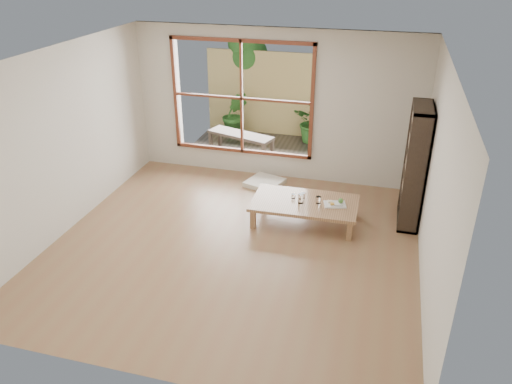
{
  "coord_description": "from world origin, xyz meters",
  "views": [
    {
      "loc": [
        1.84,
        -5.65,
        3.81
      ],
      "look_at": [
        0.14,
        0.62,
        0.55
      ],
      "focal_mm": 35.0,
      "sensor_mm": 36.0,
      "label": 1
    }
  ],
  "objects_px": {
    "bookshelf": "(415,166)",
    "food_tray": "(336,203)",
    "garden_bench": "(241,137)",
    "low_table": "(305,204)"
  },
  "relations": [
    {
      "from": "bookshelf",
      "to": "food_tray",
      "type": "bearing_deg",
      "value": -158.07
    },
    {
      "from": "bookshelf",
      "to": "food_tray",
      "type": "xyz_separation_m",
      "value": [
        -1.05,
        -0.42,
        -0.54
      ]
    },
    {
      "from": "bookshelf",
      "to": "food_tray",
      "type": "distance_m",
      "value": 1.25
    },
    {
      "from": "bookshelf",
      "to": "garden_bench",
      "type": "distance_m",
      "value": 3.74
    },
    {
      "from": "bookshelf",
      "to": "low_table",
      "type": "bearing_deg",
      "value": -163.79
    },
    {
      "from": "low_table",
      "to": "bookshelf",
      "type": "relative_size",
      "value": 0.88
    },
    {
      "from": "low_table",
      "to": "garden_bench",
      "type": "height_order",
      "value": "garden_bench"
    },
    {
      "from": "food_tray",
      "to": "garden_bench",
      "type": "relative_size",
      "value": 0.25
    },
    {
      "from": "garden_bench",
      "to": "low_table",
      "type": "bearing_deg",
      "value": -36.08
    },
    {
      "from": "low_table",
      "to": "bookshelf",
      "type": "distance_m",
      "value": 1.69
    }
  ]
}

